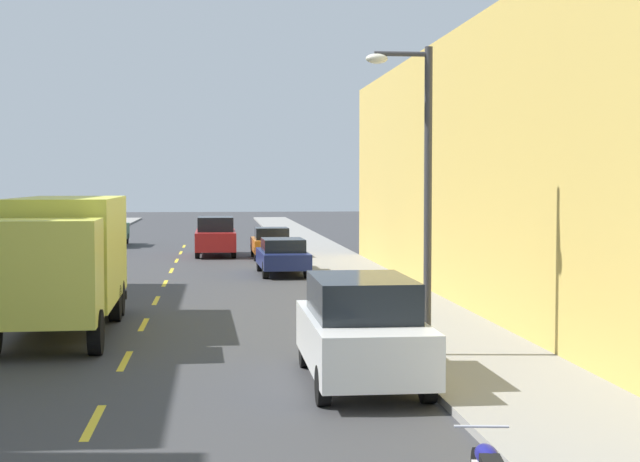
% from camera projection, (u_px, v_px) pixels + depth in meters
% --- Properties ---
extents(ground_plane, '(160.00, 160.00, 0.00)m').
position_uv_depth(ground_plane, '(169.00, 275.00, 37.30)').
color(ground_plane, '#38383A').
extents(sidewalk_right, '(3.20, 120.00, 0.14)m').
position_uv_depth(sidewalk_right, '(356.00, 277.00, 36.07)').
color(sidewalk_right, gray).
rests_on(sidewalk_right, ground_plane).
extents(lane_centerline_dashes, '(0.14, 47.20, 0.01)m').
position_uv_depth(lane_centerline_dashes, '(161.00, 291.00, 31.84)').
color(lane_centerline_dashes, yellow).
rests_on(lane_centerline_dashes, ground_plane).
extents(apartment_block_opposite, '(10.00, 36.00, 8.04)m').
position_uv_depth(apartment_block_opposite, '(613.00, 169.00, 28.64)').
color(apartment_block_opposite, tan).
rests_on(apartment_block_opposite, ground_plane).
extents(street_lamp, '(1.35, 0.28, 6.20)m').
position_uv_depth(street_lamp, '(420.00, 176.00, 19.17)').
color(street_lamp, '#38383D').
rests_on(street_lamp, sidewalk_right).
extents(delivery_box_truck, '(2.57, 8.16, 3.25)m').
position_uv_depth(delivery_box_truck, '(65.00, 255.00, 23.19)').
color(delivery_box_truck, '#D8D84C').
rests_on(delivery_box_truck, ground_plane).
extents(parked_suv_white, '(1.97, 4.81, 1.93)m').
position_uv_depth(parked_suv_white, '(361.00, 329.00, 17.21)').
color(parked_suv_white, silver).
rests_on(parked_suv_white, ground_plane).
extents(parked_suv_forest, '(2.07, 4.85, 1.93)m').
position_uv_depth(parked_suv_forest, '(107.00, 229.00, 54.38)').
color(parked_suv_forest, '#194C28').
rests_on(parked_suv_forest, ground_plane).
extents(parked_hatchback_orange, '(1.81, 4.03, 1.50)m').
position_uv_depth(parked_hatchback_orange, '(271.00, 243.00, 45.33)').
color(parked_hatchback_orange, orange).
rests_on(parked_hatchback_orange, ground_plane).
extents(parked_pickup_champagne, '(2.03, 5.31, 1.73)m').
position_uv_depth(parked_pickup_champagne, '(33.00, 265.00, 32.29)').
color(parked_pickup_champagne, tan).
rests_on(parked_pickup_champagne, ground_plane).
extents(parked_sedan_navy, '(1.93, 4.55, 1.43)m').
position_uv_depth(parked_sedan_navy, '(283.00, 256.00, 37.53)').
color(parked_sedan_navy, navy).
rests_on(parked_sedan_navy, ground_plane).
extents(moving_red_sedan, '(1.95, 4.80, 1.93)m').
position_uv_depth(moving_red_sedan, '(216.00, 236.00, 47.16)').
color(moving_red_sedan, '#AD1E1E').
rests_on(moving_red_sedan, ground_plane).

